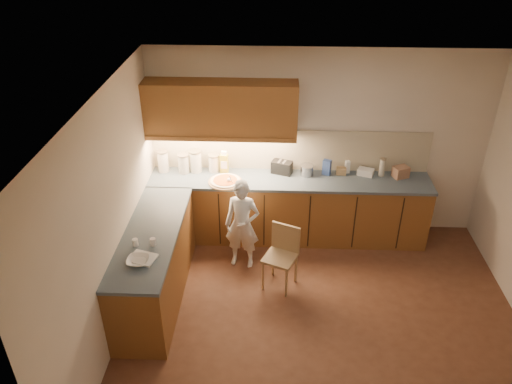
% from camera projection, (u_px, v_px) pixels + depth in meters
% --- Properties ---
extents(room, '(4.54, 4.50, 2.62)m').
position_uv_depth(room, '(333.00, 197.00, 4.80)').
color(room, '#542E1C').
rests_on(room, ground).
extents(l_counter, '(3.77, 2.62, 0.92)m').
position_uv_depth(l_counter, '(247.00, 225.00, 6.52)').
color(l_counter, brown).
rests_on(l_counter, ground).
extents(backsplash, '(3.75, 0.02, 0.58)m').
position_uv_depth(backsplash, '(290.00, 150.00, 6.76)').
color(backsplash, '#C2B696').
rests_on(backsplash, l_counter).
extents(upper_cabinets, '(1.95, 0.36, 0.73)m').
position_uv_depth(upper_cabinets, '(221.00, 109.00, 6.33)').
color(upper_cabinets, brown).
rests_on(upper_cabinets, ground).
extents(pizza_on_board, '(0.45, 0.45, 0.18)m').
position_uv_depth(pizza_on_board, '(225.00, 181.00, 6.56)').
color(pizza_on_board, tan).
rests_on(pizza_on_board, l_counter).
extents(child, '(0.48, 0.36, 1.22)m').
position_uv_depth(child, '(242.00, 225.00, 6.28)').
color(child, white).
rests_on(child, ground).
extents(wooden_chair, '(0.47, 0.47, 0.80)m').
position_uv_depth(wooden_chair, '(282.00, 252.00, 6.02)').
color(wooden_chair, tan).
rests_on(wooden_chair, ground).
extents(mixing_bowl, '(0.23, 0.23, 0.06)m').
position_uv_depth(mixing_bowl, '(138.00, 261.00, 5.11)').
color(mixing_bowl, white).
rests_on(mixing_bowl, l_counter).
extents(canister_a, '(0.15, 0.15, 0.31)m').
position_uv_depth(canister_a, '(163.00, 161.00, 6.77)').
color(canister_a, white).
rests_on(canister_a, l_counter).
extents(canister_b, '(0.16, 0.16, 0.28)m').
position_uv_depth(canister_b, '(184.00, 163.00, 6.75)').
color(canister_b, beige).
rests_on(canister_b, l_counter).
extents(canister_c, '(0.17, 0.17, 0.31)m').
position_uv_depth(canister_c, '(196.00, 161.00, 6.76)').
color(canister_c, white).
rests_on(canister_c, l_counter).
extents(canister_d, '(0.16, 0.16, 0.25)m').
position_uv_depth(canister_d, '(214.00, 163.00, 6.78)').
color(canister_d, silver).
rests_on(canister_d, l_counter).
extents(oil_jug, '(0.11, 0.09, 0.32)m').
position_uv_depth(oil_jug, '(224.00, 163.00, 6.74)').
color(oil_jug, gold).
rests_on(oil_jug, l_counter).
extents(toaster, '(0.31, 0.23, 0.18)m').
position_uv_depth(toaster, '(282.00, 167.00, 6.76)').
color(toaster, black).
rests_on(toaster, l_counter).
extents(steel_pot, '(0.19, 0.19, 0.14)m').
position_uv_depth(steel_pot, '(307.00, 170.00, 6.72)').
color(steel_pot, '#A7A7AC').
rests_on(steel_pot, l_counter).
extents(blue_box, '(0.13, 0.11, 0.21)m').
position_uv_depth(blue_box, '(327.00, 167.00, 6.71)').
color(blue_box, '#2E498C').
rests_on(blue_box, l_counter).
extents(card_box_a, '(0.14, 0.10, 0.09)m').
position_uv_depth(card_box_a, '(341.00, 171.00, 6.75)').
color(card_box_a, tan).
rests_on(card_box_a, l_counter).
extents(white_bottle, '(0.07, 0.07, 0.17)m').
position_uv_depth(white_bottle, '(347.00, 167.00, 6.77)').
color(white_bottle, white).
rests_on(white_bottle, l_counter).
extents(flat_pack, '(0.25, 0.21, 0.08)m').
position_uv_depth(flat_pack, '(366.00, 172.00, 6.74)').
color(flat_pack, silver).
rests_on(flat_pack, l_counter).
extents(tall_jar, '(0.08, 0.08, 0.26)m').
position_uv_depth(tall_jar, '(382.00, 167.00, 6.67)').
color(tall_jar, silver).
rests_on(tall_jar, l_counter).
extents(card_box_b, '(0.24, 0.21, 0.15)m').
position_uv_depth(card_box_b, '(401.00, 172.00, 6.67)').
color(card_box_b, '#A8785A').
rests_on(card_box_b, l_counter).
extents(dough_cloth, '(0.32, 0.28, 0.02)m').
position_uv_depth(dough_cloth, '(143.00, 258.00, 5.18)').
color(dough_cloth, silver).
rests_on(dough_cloth, l_counter).
extents(spice_jar_a, '(0.08, 0.08, 0.08)m').
position_uv_depth(spice_jar_a, '(135.00, 242.00, 5.36)').
color(spice_jar_a, white).
rests_on(spice_jar_a, l_counter).
extents(spice_jar_b, '(0.08, 0.08, 0.08)m').
position_uv_depth(spice_jar_b, '(153.00, 242.00, 5.37)').
color(spice_jar_b, silver).
rests_on(spice_jar_b, l_counter).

